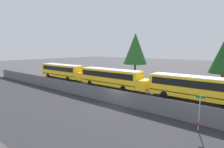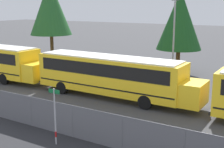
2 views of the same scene
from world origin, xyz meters
name	(u,v)px [view 1 (image 1 of 2)]	position (x,y,z in m)	size (l,w,h in m)	color
ground_plane	(118,105)	(0.00, 0.00, 0.00)	(200.00, 200.00, 0.00)	#424244
road_strip	(79,121)	(0.00, -6.00, 0.00)	(102.11, 12.00, 0.01)	#2B2B2D
fence	(118,97)	(0.00, 0.00, 0.92)	(68.18, 0.07, 1.81)	#9EA0A5
school_bus_0	(63,70)	(-20.80, 7.28, 1.91)	(13.46, 2.61, 3.21)	yellow
school_bus_1	(111,77)	(-6.61, 6.98, 1.91)	(13.46, 2.61, 3.21)	yellow
school_bus_2	(199,87)	(7.21, 7.38, 1.91)	(13.46, 2.61, 3.21)	yellow
street_sign	(199,112)	(9.11, -1.15, 1.57)	(0.70, 0.09, 2.96)	#B7B7BC
tree_0	(224,56)	(8.47, 18.48, 5.52)	(4.60, 4.60, 8.53)	#51381E
tree_1	(135,49)	(-8.53, 18.07, 6.70)	(5.32, 5.32, 10.18)	#51381E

